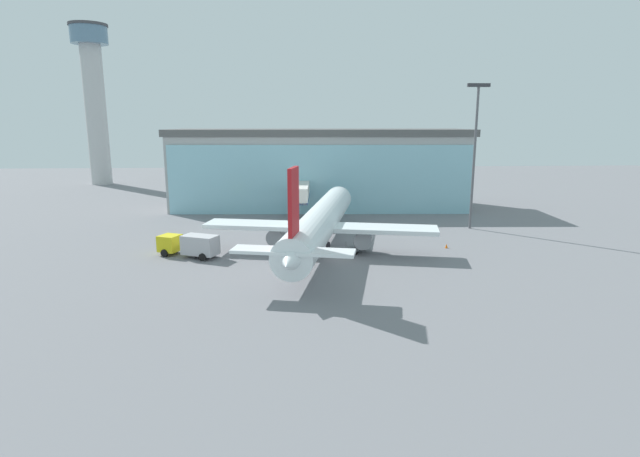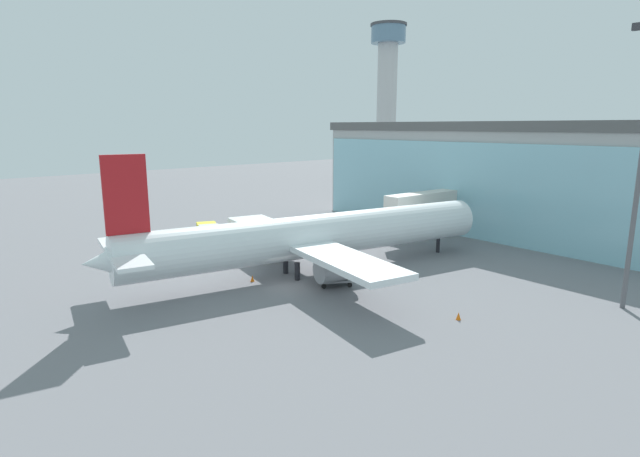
% 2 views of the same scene
% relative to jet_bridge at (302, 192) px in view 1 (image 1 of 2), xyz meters
% --- Properties ---
extents(ground, '(240.00, 240.00, 0.00)m').
position_rel_jet_bridge_xyz_m(ground, '(3.49, -25.16, -4.37)').
color(ground, slate).
extents(terminal_building, '(53.83, 17.63, 14.16)m').
position_rel_jet_bridge_xyz_m(terminal_building, '(3.49, 11.01, 2.71)').
color(terminal_building, '#A9A9A9').
rests_on(terminal_building, ground).
extents(jet_bridge, '(3.15, 14.23, 5.74)m').
position_rel_jet_bridge_xyz_m(jet_bridge, '(0.00, 0.00, 0.00)').
color(jet_bridge, silver).
rests_on(jet_bridge, ground).
extents(control_tower, '(8.95, 8.95, 38.30)m').
position_rel_jet_bridge_xyz_m(control_tower, '(-49.64, 49.08, 18.06)').
color(control_tower, '#BCBCBC').
rests_on(control_tower, ground).
extents(apron_light_mast, '(3.20, 0.40, 20.67)m').
position_rel_jet_bridge_xyz_m(apron_light_mast, '(24.54, -9.37, 7.75)').
color(apron_light_mast, '#59595E').
rests_on(apron_light_mast, ground).
extents(airplane, '(27.93, 39.72, 11.54)m').
position_rel_jet_bridge_xyz_m(airplane, '(1.80, -20.92, -0.84)').
color(airplane, white).
rests_on(airplane, ground).
extents(catering_truck, '(7.57, 4.96, 2.65)m').
position_rel_jet_bridge_xyz_m(catering_truck, '(-13.53, -23.07, -2.90)').
color(catering_truck, yellow).
rests_on(catering_truck, ground).
extents(baggage_cart, '(2.83, 3.22, 1.50)m').
position_rel_jet_bridge_xyz_m(baggage_cart, '(5.93, -21.91, -3.87)').
color(baggage_cart, gray).
rests_on(baggage_cart, ground).
extents(safety_cone_nose, '(0.36, 0.36, 0.55)m').
position_rel_jet_bridge_xyz_m(safety_cone_nose, '(0.16, -26.61, -4.09)').
color(safety_cone_nose, orange).
rests_on(safety_cone_nose, ground).
extents(safety_cone_wingtip, '(0.36, 0.36, 0.55)m').
position_rel_jet_bridge_xyz_m(safety_cone_wingtip, '(17.50, -20.75, -4.09)').
color(safety_cone_wingtip, orange).
rests_on(safety_cone_wingtip, ground).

